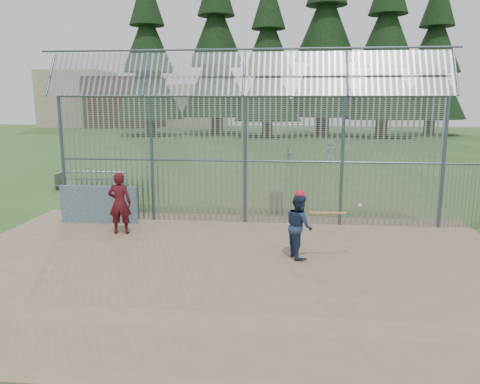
# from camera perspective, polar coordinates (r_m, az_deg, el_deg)

# --- Properties ---
(ground) EXTENTS (120.00, 120.00, 0.00)m
(ground) POSITION_cam_1_polar(r_m,az_deg,el_deg) (11.76, -1.04, -8.12)
(ground) COLOR #2D511E
(ground) RESTS_ON ground
(dirt_infield) EXTENTS (14.00, 10.00, 0.02)m
(dirt_infield) POSITION_cam_1_polar(r_m,az_deg,el_deg) (11.29, -1.35, -8.91)
(dirt_infield) COLOR #756047
(dirt_infield) RESTS_ON ground
(dugout_wall) EXTENTS (2.50, 0.12, 1.20)m
(dugout_wall) POSITION_cam_1_polar(r_m,az_deg,el_deg) (15.49, -16.82, -1.48)
(dugout_wall) COLOR #38566B
(dugout_wall) RESTS_ON dirt_infield
(batter) EXTENTS (0.84, 0.94, 1.60)m
(batter) POSITION_cam_1_polar(r_m,az_deg,el_deg) (11.69, 7.21, -4.11)
(batter) COLOR #21304E
(batter) RESTS_ON dirt_infield
(onlooker) EXTENTS (0.71, 0.51, 1.82)m
(onlooker) POSITION_cam_1_polar(r_m,az_deg,el_deg) (14.05, -14.44, -1.33)
(onlooker) COLOR maroon
(onlooker) RESTS_ON dirt_infield
(bg_kid_standing) EXTENTS (0.79, 0.62, 1.42)m
(bg_kid_standing) POSITION_cam_1_polar(r_m,az_deg,el_deg) (29.62, 11.01, 4.83)
(bg_kid_standing) COLOR gray
(bg_kid_standing) RESTS_ON ground
(bg_kid_seated) EXTENTS (0.61, 0.45, 0.96)m
(bg_kid_seated) POSITION_cam_1_polar(r_m,az_deg,el_deg) (28.48, 5.88, 4.26)
(bg_kid_seated) COLOR slate
(bg_kid_seated) RESTS_ON ground
(batting_gear) EXTENTS (1.63, 0.34, 0.57)m
(batting_gear) POSITION_cam_1_polar(r_m,az_deg,el_deg) (11.50, 8.17, -0.84)
(batting_gear) COLOR red
(batting_gear) RESTS_ON ground
(trash_can) EXTENTS (0.56, 0.56, 0.82)m
(trash_can) POSITION_cam_1_polar(r_m,az_deg,el_deg) (16.53, 4.35, -1.09)
(trash_can) COLOR #92959A
(trash_can) RESTS_ON ground
(bleacher) EXTENTS (3.00, 0.95, 0.72)m
(bleacher) POSITION_cam_1_polar(r_m,az_deg,el_deg) (21.70, -17.85, 1.43)
(bleacher) COLOR slate
(bleacher) RESTS_ON ground
(backstop_fence) EXTENTS (20.09, 0.81, 5.30)m
(backstop_fence) POSITION_cam_1_polar(r_m,az_deg,el_deg) (14.53, 7.74, 5.05)
(backstop_fence) COLOR #47566B
(backstop_fence) RESTS_ON ground
(conifer_row) EXTENTS (38.48, 12.26, 20.20)m
(conifer_row) POSITION_cam_1_polar(r_m,az_deg,el_deg) (52.97, 6.95, 18.65)
(conifer_row) COLOR #332319
(conifer_row) RESTS_ON ground
(distant_buildings) EXTENTS (26.50, 10.50, 8.00)m
(distant_buildings) POSITION_cam_1_polar(r_m,az_deg,el_deg) (71.83, -14.21, 10.63)
(distant_buildings) COLOR brown
(distant_buildings) RESTS_ON ground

